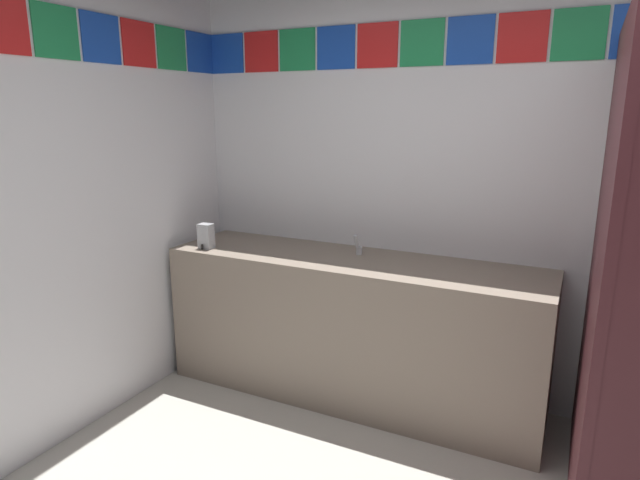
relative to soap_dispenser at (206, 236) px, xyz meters
name	(u,v)px	position (x,y,z in m)	size (l,w,h in m)	color
wall_back	(487,180)	(1.64, 0.53, 0.40)	(3.80, 0.09, 2.72)	silver
vanity_counter	(351,327)	(0.94, 0.19, -0.52)	(2.31, 0.61, 0.89)	gray
faucet_center	(358,247)	(0.94, 0.27, -0.03)	(0.04, 0.10, 0.14)	silver
soap_dispenser	(206,236)	(0.00, 0.00, 0.00)	(0.09, 0.09, 0.16)	#B7BABF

